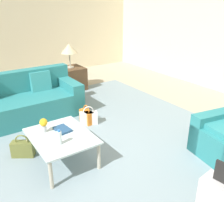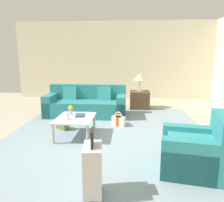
{
  "view_description": "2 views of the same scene",
  "coord_description": "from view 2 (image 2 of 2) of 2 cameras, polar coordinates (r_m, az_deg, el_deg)",
  "views": [
    {
      "loc": [
        2.48,
        -1.62,
        2.15
      ],
      "look_at": [
        -0.14,
        0.18,
        0.87
      ],
      "focal_mm": 40.0,
      "sensor_mm": 36.0,
      "label": 1
    },
    {
      "loc": [
        4.01,
        0.61,
        1.68
      ],
      "look_at": [
        -0.51,
        0.28,
        0.77
      ],
      "focal_mm": 35.0,
      "sensor_mm": 36.0,
      "label": 2
    }
  ],
  "objects": [
    {
      "name": "ground_plane",
      "position": [
        4.39,
        -4.19,
        -11.19
      ],
      "size": [
        12.0,
        12.0,
        0.0
      ],
      "primitive_type": "plane",
      "color": "#A89E89"
    },
    {
      "name": "wall_left",
      "position": [
        9.09,
        0.38,
        10.54
      ],
      "size": [
        0.12,
        8.0,
        3.1
      ],
      "primitive_type": "cube",
      "color": "beige",
      "rests_on": "ground"
    },
    {
      "name": "area_rug",
      "position": [
        4.92,
        -0.83,
        -8.56
      ],
      "size": [
        5.2,
        4.4,
        0.01
      ],
      "primitive_type": "cube",
      "color": "gray",
      "rests_on": "ground"
    },
    {
      "name": "couch",
      "position": [
        6.47,
        -6.66,
        -1.02
      ],
      "size": [
        0.95,
        2.29,
        0.88
      ],
      "color": "teal",
      "rests_on": "ground"
    },
    {
      "name": "armchair",
      "position": [
        3.55,
        21.74,
        -12.38
      ],
      "size": [
        1.01,
        1.07,
        0.89
      ],
      "color": "teal",
      "rests_on": "ground"
    },
    {
      "name": "coffee_table",
      "position": [
        4.73,
        -9.57,
        -4.82
      ],
      "size": [
        0.98,
        0.78,
        0.43
      ],
      "color": "silver",
      "rests_on": "ground"
    },
    {
      "name": "water_bottle",
      "position": [
        4.53,
        -11.46,
        -3.72
      ],
      "size": [
        0.06,
        0.06,
        0.2
      ],
      "color": "silver",
      "rests_on": "coffee_table"
    },
    {
      "name": "coffee_table_book",
      "position": [
        4.8,
        -8.33,
        -3.71
      ],
      "size": [
        0.28,
        0.21,
        0.03
      ],
      "primitive_type": "cube",
      "rotation": [
        0.0,
        0.0,
        0.11
      ],
      "color": "navy",
      "rests_on": "coffee_table"
    },
    {
      "name": "flower_vase",
      "position": [
        4.93,
        -10.73,
        -2.12
      ],
      "size": [
        0.11,
        0.11,
        0.21
      ],
      "color": "#B2B7BC",
      "rests_on": "coffee_table"
    },
    {
      "name": "side_table",
      "position": [
        7.35,
        7.18,
        0.33
      ],
      "size": [
        0.63,
        0.63,
        0.57
      ],
      "primitive_type": "cube",
      "color": "#513823",
      "rests_on": "ground"
    },
    {
      "name": "table_lamp",
      "position": [
        7.24,
        7.33,
        6.24
      ],
      "size": [
        0.41,
        0.41,
        0.6
      ],
      "color": "#ADA899",
      "rests_on": "side_table"
    },
    {
      "name": "suitcase_silver",
      "position": [
        2.78,
        -5.04,
        -17.13
      ],
      "size": [
        0.42,
        0.26,
        0.85
      ],
      "color": "#B7B7BC",
      "rests_on": "ground"
    },
    {
      "name": "handbag_white",
      "position": [
        5.44,
        1.67,
        -5.2
      ],
      "size": [
        0.25,
        0.35,
        0.36
      ],
      "color": "white",
      "rests_on": "ground"
    },
    {
      "name": "handbag_olive",
      "position": [
        5.32,
        -12.83,
        -5.87
      ],
      "size": [
        0.3,
        0.34,
        0.36
      ],
      "color": "olive",
      "rests_on": "ground"
    },
    {
      "name": "handbag_orange",
      "position": [
        5.51,
        1.71,
        -4.98
      ],
      "size": [
        0.33,
        0.15,
        0.36
      ],
      "color": "orange",
      "rests_on": "ground"
    }
  ]
}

